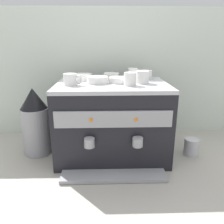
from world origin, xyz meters
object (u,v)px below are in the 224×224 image
(ceramic_cup_4, at_px, (146,75))
(ceramic_bowl_0, at_px, (83,77))
(ceramic_cup_1, at_px, (133,74))
(ceramic_cup_3, at_px, (142,77))
(ceramic_bowl_2, at_px, (112,76))
(coffee_grinder, at_px, (36,122))
(ceramic_bowl_1, at_px, (97,80))
(ceramic_cup_0, at_px, (71,79))
(ceramic_bowl_3, at_px, (120,80))
(ceramic_cup_2, at_px, (130,79))
(milk_pitcher, at_px, (191,147))
(espresso_machine, at_px, (112,120))

(ceramic_cup_4, relative_size, ceramic_bowl_0, 0.89)
(ceramic_cup_1, bearing_deg, ceramic_cup_3, -76.70)
(ceramic_bowl_2, bearing_deg, coffee_grinder, -165.34)
(ceramic_bowl_1, bearing_deg, ceramic_cup_0, -156.60)
(ceramic_bowl_3, bearing_deg, ceramic_bowl_1, -176.52)
(ceramic_cup_4, bearing_deg, ceramic_cup_2, -121.12)
(coffee_grinder, bearing_deg, ceramic_bowl_3, -0.59)
(ceramic_cup_2, distance_m, ceramic_bowl_1, 0.21)
(ceramic_bowl_3, distance_m, milk_pitcher, 0.64)
(ceramic_bowl_0, bearing_deg, ceramic_bowl_3, -21.54)
(ceramic_cup_2, distance_m, ceramic_bowl_0, 0.34)
(ceramic_cup_0, distance_m, ceramic_cup_4, 0.51)
(ceramic_cup_4, xyz_separation_m, coffee_grinder, (-0.73, -0.12, -0.29))
(coffee_grinder, bearing_deg, ceramic_bowl_1, -1.98)
(milk_pitcher, bearing_deg, ceramic_bowl_1, 175.46)
(ceramic_bowl_2, height_order, coffee_grinder, ceramic_bowl_2)
(ceramic_cup_1, height_order, ceramic_cup_2, same)
(ceramic_cup_1, height_order, ceramic_cup_4, ceramic_cup_1)
(ceramic_cup_2, relative_size, ceramic_bowl_2, 1.08)
(ceramic_cup_4, relative_size, milk_pitcher, 0.94)
(ceramic_bowl_1, height_order, coffee_grinder, ceramic_bowl_1)
(ceramic_cup_1, bearing_deg, ceramic_cup_2, -102.07)
(ceramic_bowl_0, bearing_deg, ceramic_bowl_2, 12.93)
(ceramic_cup_1, bearing_deg, ceramic_bowl_2, 172.94)
(ceramic_cup_0, relative_size, ceramic_bowl_3, 0.87)
(espresso_machine, height_order, ceramic_bowl_2, ceramic_bowl_2)
(ceramic_bowl_2, distance_m, ceramic_bowl_3, 0.14)
(ceramic_cup_0, bearing_deg, ceramic_cup_2, -3.04)
(espresso_machine, bearing_deg, milk_pitcher, -4.36)
(ceramic_bowl_1, distance_m, milk_pitcher, 0.74)
(coffee_grinder, xyz_separation_m, milk_pitcher, (1.01, -0.06, -0.16))
(espresso_machine, relative_size, milk_pitcher, 6.06)
(ceramic_cup_1, xyz_separation_m, ceramic_bowl_1, (-0.23, -0.13, -0.02))
(milk_pitcher, bearing_deg, ceramic_cup_2, -175.18)
(ceramic_bowl_2, bearing_deg, ceramic_bowl_0, -167.07)
(ceramic_cup_1, height_order, ceramic_cup_3, same)
(ceramic_cup_4, height_order, ceramic_bowl_0, ceramic_cup_4)
(ceramic_bowl_1, relative_size, milk_pitcher, 1.14)
(espresso_machine, xyz_separation_m, ceramic_cup_3, (0.18, -0.01, 0.27))
(ceramic_bowl_1, relative_size, ceramic_bowl_3, 0.98)
(ceramic_cup_1, bearing_deg, ceramic_bowl_3, -129.67)
(ceramic_cup_2, height_order, milk_pitcher, ceramic_cup_2)
(ceramic_cup_4, bearing_deg, ceramic_cup_3, -109.86)
(ceramic_cup_0, relative_size, ceramic_cup_4, 1.08)
(coffee_grinder, bearing_deg, milk_pitcher, -3.51)
(ceramic_cup_0, relative_size, ceramic_cup_1, 1.21)
(ceramic_bowl_1, distance_m, coffee_grinder, 0.49)
(espresso_machine, xyz_separation_m, ceramic_bowl_3, (0.05, 0.02, 0.25))
(ceramic_cup_4, height_order, ceramic_bowl_2, ceramic_cup_4)
(ceramic_bowl_1, bearing_deg, ceramic_cup_1, 28.32)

